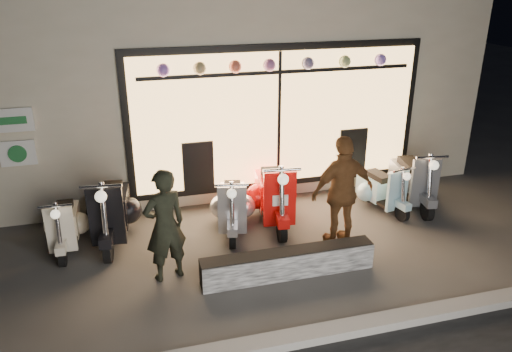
% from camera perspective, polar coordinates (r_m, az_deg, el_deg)
% --- Properties ---
extents(ground, '(40.00, 40.00, 0.00)m').
position_cam_1_polar(ground, '(7.74, 1.12, -8.86)').
color(ground, '#383533').
rests_on(ground, ground).
extents(kerb, '(40.00, 0.25, 0.12)m').
position_cam_1_polar(kerb, '(6.17, 6.63, -17.62)').
color(kerb, slate).
rests_on(kerb, ground).
extents(shop_building, '(10.20, 6.23, 4.20)m').
position_cam_1_polar(shop_building, '(11.65, -5.88, 12.77)').
color(shop_building, beige).
rests_on(shop_building, ground).
extents(graffiti_barrier, '(2.49, 0.28, 0.40)m').
position_cam_1_polar(graffiti_barrier, '(7.15, 3.69, -9.92)').
color(graffiti_barrier, black).
rests_on(graffiti_barrier, ground).
extents(scooter_silver, '(0.66, 1.42, 1.01)m').
position_cam_1_polar(scooter_silver, '(8.36, -2.70, -3.24)').
color(scooter_silver, black).
rests_on(scooter_silver, ground).
extents(scooter_red, '(0.65, 1.64, 1.17)m').
position_cam_1_polar(scooter_red, '(8.61, 1.96, -1.97)').
color(scooter_red, black).
rests_on(scooter_red, ground).
extents(scooter_black, '(0.63, 1.63, 1.16)m').
position_cam_1_polar(scooter_black, '(8.37, -16.10, -3.65)').
color(scooter_black, black).
rests_on(scooter_black, ground).
extents(scooter_cream, '(0.42, 1.27, 0.91)m').
position_cam_1_polar(scooter_cream, '(8.38, -20.96, -5.03)').
color(scooter_cream, black).
rests_on(scooter_cream, ground).
extents(scooter_blue, '(0.55, 1.27, 0.90)m').
position_cam_1_polar(scooter_blue, '(9.35, 13.88, -1.33)').
color(scooter_blue, black).
rests_on(scooter_blue, ground).
extents(scooter_grey, '(0.65, 1.55, 1.10)m').
position_cam_1_polar(scooter_grey, '(9.70, 17.24, -0.30)').
color(scooter_grey, black).
rests_on(scooter_grey, ground).
extents(man, '(0.69, 0.56, 1.63)m').
position_cam_1_polar(man, '(6.90, -10.37, -5.60)').
color(man, black).
rests_on(man, ground).
extents(woman, '(1.08, 0.54, 1.77)m').
position_cam_1_polar(woman, '(7.75, 9.87, -1.77)').
color(woman, brown).
rests_on(woman, ground).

